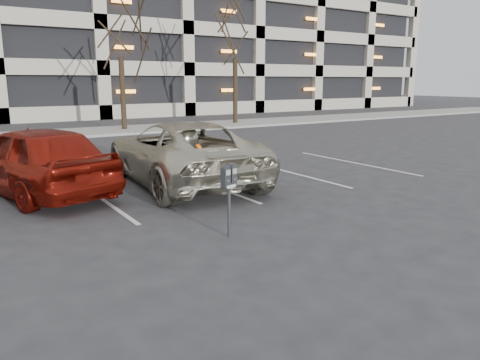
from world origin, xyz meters
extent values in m
plane|color=#28282B|center=(0.00, 0.00, 0.00)|extent=(140.00, 140.00, 0.00)
cube|color=gray|center=(0.00, 16.00, 0.06)|extent=(80.00, 4.00, 0.12)
cube|color=silver|center=(-1.40, 2.30, 0.01)|extent=(0.10, 5.20, 0.00)
cube|color=silver|center=(1.40, 2.30, 0.01)|extent=(0.10, 5.20, 0.00)
cube|color=silver|center=(4.20, 2.30, 0.01)|extent=(0.10, 5.20, 0.00)
cube|color=silver|center=(7.00, 2.30, 0.01)|extent=(0.10, 5.20, 0.00)
cube|color=black|center=(12.00, 34.00, 9.00)|extent=(49.92, 19.20, 18.00)
cylinder|color=black|center=(4.00, 16.00, 1.92)|extent=(0.28, 0.28, 3.83)
cylinder|color=black|center=(11.00, 16.00, 1.98)|extent=(0.28, 0.28, 3.96)
cylinder|color=black|center=(-0.32, -1.77, 0.45)|extent=(0.06, 0.06, 0.90)
cube|color=black|center=(-0.32, -1.77, 0.92)|extent=(0.32, 0.18, 0.06)
cube|color=silver|center=(-0.31, -1.83, 0.90)|extent=(0.21, 0.07, 0.05)
cube|color=gray|center=(-0.38, -1.86, 1.15)|extent=(0.10, 0.04, 0.09)
cube|color=gray|center=(-0.22, -1.81, 1.15)|extent=(0.10, 0.04, 0.09)
imported|color=#B8B29C|center=(0.91, 2.61, 0.82)|extent=(3.17, 6.07, 1.63)
cube|color=#EE5C05|center=(0.56, 1.58, 1.64)|extent=(0.10, 0.20, 0.01)
imported|color=maroon|center=(-2.54, 3.25, 0.84)|extent=(3.24, 5.27, 1.68)
camera|label=1|loc=(-4.34, -8.36, 2.64)|focal=35.00mm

